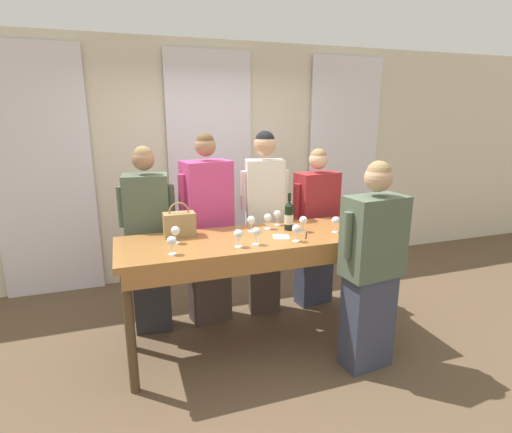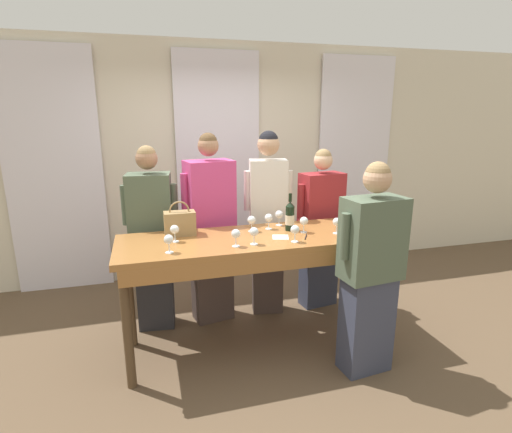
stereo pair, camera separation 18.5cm
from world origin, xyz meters
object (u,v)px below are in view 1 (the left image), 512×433
Objects in this scene: wine_glass_center_left at (175,231)px; wine_glass_near_host at (238,235)px; wine_glass_center_right at (303,221)px; guest_cream_sweater at (265,220)px; wine_glass_front_mid at (336,221)px; wine_glass_back_right at (172,241)px; guest_striped_shirt at (316,228)px; wine_glass_center_mid at (251,221)px; wine_glass_by_bottle at (268,218)px; host_pouring at (371,268)px; tasting_bar at (260,250)px; guest_olive_jacket at (149,241)px; wine_glass_front_left at (256,232)px; guest_pink_top at (208,230)px; wine_glass_back_mid at (354,211)px; wine_glass_back_left at (296,229)px; handbag at (179,224)px; wine_glass_front_right at (277,215)px; wine_bottle at (289,216)px.

wine_glass_center_left is 0.50m from wine_glass_near_host.
guest_cream_sweater reaches higher than wine_glass_center_right.
wine_glass_front_mid and wine_glass_back_right have the same top height.
guest_striped_shirt is (1.56, 0.80, -0.26)m from wine_glass_back_right.
wine_glass_near_host is at bearing -121.73° from wine_glass_center_mid.
wine_glass_center_left is 1.00× the size of wine_glass_by_bottle.
wine_glass_front_mid is at bearing 6.45° from wine_glass_near_host.
guest_cream_sweater is at bearing 103.09° from wine_glass_center_right.
wine_glass_center_right is (1.07, -0.04, -0.00)m from wine_glass_center_left.
wine_glass_front_mid is 0.08× the size of host_pouring.
tasting_bar is at bearing -143.59° from guest_striped_shirt.
guest_olive_jacket is (-0.84, 0.61, -0.02)m from tasting_bar.
wine_glass_center_mid is 0.80m from wine_glass_back_right.
host_pouring is (0.81, -0.36, -0.26)m from wine_glass_front_left.
wine_glass_back_right is 0.92m from guest_pink_top.
wine_glass_center_right is (-0.25, 0.10, 0.00)m from wine_glass_front_mid.
guest_striped_shirt is (-0.18, 0.42, -0.26)m from wine_glass_back_mid.
guest_cream_sweater is at bearing 87.95° from wine_glass_back_left.
wine_glass_front_left is 1.00× the size of wine_glass_back_right.
wine_glass_near_host is at bearing -122.33° from guest_cream_sweater.
wine_glass_by_bottle is 0.08× the size of guest_olive_jacket.
wine_glass_back_right is at bearing -165.89° from tasting_bar.
wine_glass_front_mid is (1.27, -0.32, -0.01)m from handbag.
wine_glass_back_right is 0.08× the size of guest_pink_top.
guest_pink_top is at bearing 137.70° from wine_glass_by_bottle.
host_pouring reaches higher than handbag.
wine_glass_front_right is 0.74m from wine_glass_back_mid.
guest_pink_top is (0.43, 0.80, -0.18)m from wine_glass_back_right.
guest_pink_top is (0.54, 0.00, 0.05)m from guest_olive_jacket.
wine_glass_center_left is 1.00× the size of wine_glass_center_mid.
wine_glass_by_bottle is at bearing 54.55° from tasting_bar.
wine_glass_back_mid is at bearing 16.63° from wine_glass_near_host.
wine_glass_back_left and wine_glass_near_host have the same top height.
wine_glass_back_mid is (1.01, 0.19, 0.21)m from tasting_bar.
wine_bottle is at bearing -38.80° from guest_pink_top.
wine_glass_center_right is (0.09, -0.09, -0.03)m from wine_bottle.
wine_glass_front_right is (0.36, 0.46, 0.00)m from wine_glass_front_left.
wine_bottle is 1.13× the size of handbag.
guest_cream_sweater is at bearing 0.00° from guest_olive_jacket.
wine_glass_back_mid is at bearing 12.21° from wine_glass_back_right.
host_pouring is at bearing -36.05° from tasting_bar.
guest_striped_shirt reaches higher than handbag.
handbag is 0.96m from guest_cream_sweater.
handbag is 0.89m from wine_glass_front_right.
wine_glass_front_left and wine_glass_back_right have the same top height.
host_pouring is (-0.29, -0.72, -0.26)m from wine_glass_back_mid.
tasting_bar is at bearing 37.21° from wine_glass_near_host.
guest_olive_jacket is (-0.99, 0.41, -0.23)m from wine_glass_by_bottle.
guest_striped_shirt is (0.83, 0.61, -0.05)m from tasting_bar.
tasting_bar is 16.62× the size of wine_glass_center_left.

